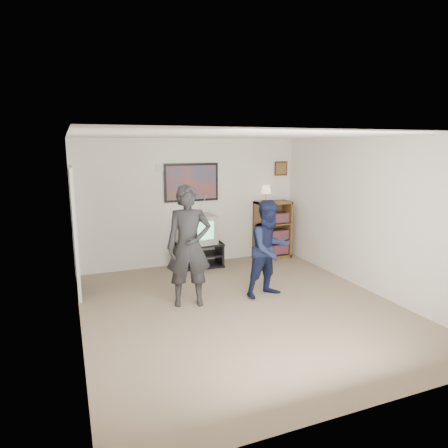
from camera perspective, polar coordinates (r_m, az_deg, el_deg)
room_shell at (r=5.97m, az=1.41°, el=0.35°), size 4.51×5.00×2.51m
media_stand at (r=7.94m, az=-3.70°, el=-4.41°), size 0.98×0.58×0.47m
crt_television at (r=7.81m, az=-3.92°, el=-0.76°), size 0.72×0.63×0.56m
bookshelf at (r=8.54m, az=6.93°, el=-0.81°), size 0.73×0.42×1.21m
table_lamp at (r=8.37m, az=6.02°, el=4.36°), size 0.22×0.22×0.35m
person_tall at (r=5.92m, az=-5.04°, el=-3.18°), size 0.74×0.57×1.81m
person_short at (r=6.32m, az=6.52°, el=-3.54°), size 0.84×0.71×1.55m
controller_left at (r=6.07m, az=-5.34°, el=-0.65°), size 0.07×0.14×0.04m
controller_right at (r=6.49m, az=5.87°, el=-1.40°), size 0.04×0.12×0.03m
poster at (r=7.90m, az=-4.67°, el=5.93°), size 1.10×0.03×0.75m
air_vent at (r=7.74m, az=-8.65°, el=7.96°), size 0.28×0.02×0.14m
small_picture at (r=8.68m, az=8.13°, el=7.86°), size 0.30×0.03×0.30m
doorway at (r=6.79m, az=-20.65°, el=-1.20°), size 0.03×0.85×2.00m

